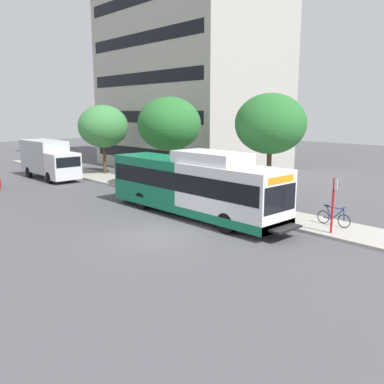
% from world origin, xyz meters
% --- Properties ---
extents(ground_plane, '(120.00, 120.00, 0.00)m').
position_xyz_m(ground_plane, '(0.00, 8.00, 0.00)').
color(ground_plane, '#4C4C51').
extents(sidewalk_curb, '(3.00, 56.00, 0.14)m').
position_xyz_m(sidewalk_curb, '(7.00, 6.00, 0.07)').
color(sidewalk_curb, '#A8A399').
rests_on(sidewalk_curb, ground).
extents(transit_bus, '(2.58, 12.25, 3.65)m').
position_xyz_m(transit_bus, '(3.88, 1.74, 1.70)').
color(transit_bus, white).
rests_on(transit_bus, ground).
extents(bus_stop_sign_pole, '(0.10, 0.36, 2.60)m').
position_xyz_m(bus_stop_sign_pole, '(6.03, -5.36, 1.65)').
color(bus_stop_sign_pole, red).
rests_on(bus_stop_sign_pole, sidewalk_curb).
extents(bicycle_parked, '(0.52, 1.76, 1.02)m').
position_xyz_m(bicycle_parked, '(7.28, -4.79, 0.56)').
color(bicycle_parked, black).
rests_on(bicycle_parked, sidewalk_curb).
extents(street_tree_near_stop, '(4.03, 4.03, 6.58)m').
position_xyz_m(street_tree_near_stop, '(8.06, -0.18, 4.99)').
color(street_tree_near_stop, '#4C3823').
rests_on(street_tree_near_stop, sidewalk_curb).
extents(street_tree_mid_block, '(4.54, 4.54, 6.59)m').
position_xyz_m(street_tree_mid_block, '(7.83, 8.52, 4.80)').
color(street_tree_mid_block, '#4C3823').
rests_on(street_tree_mid_block, sidewalk_curb).
extents(street_tree_far_block, '(4.42, 4.42, 6.12)m').
position_xyz_m(street_tree_far_block, '(8.19, 18.19, 4.38)').
color(street_tree_far_block, '#4C3823').
rests_on(street_tree_far_block, sidewalk_curb).
extents(box_truck_background, '(2.32, 7.01, 3.25)m').
position_xyz_m(box_truck_background, '(3.55, 19.49, 1.74)').
color(box_truck_background, silver).
rests_on(box_truck_background, ground).
extents(apartment_tower_backdrop, '(11.95, 17.50, 27.69)m').
position_xyz_m(apartment_tower_backdrop, '(17.81, 17.18, 13.85)').
color(apartment_tower_backdrop, '#ADA89E').
rests_on(apartment_tower_backdrop, ground).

